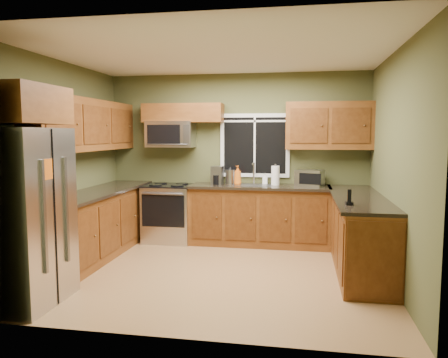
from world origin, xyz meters
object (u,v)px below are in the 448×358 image
(kettle, at_px, (230,176))
(soap_bottle_b, at_px, (265,179))
(refrigerator, at_px, (22,217))
(cordless_phone, at_px, (349,200))
(coffee_maker, at_px, (217,176))
(toaster_oven, at_px, (310,178))
(paper_towel_roll, at_px, (275,176))
(microwave, at_px, (171,134))
(soap_bottle_a, at_px, (238,175))
(range, at_px, (169,212))

(kettle, xyz_separation_m, soap_bottle_b, (0.55, 0.09, -0.04))
(refrigerator, height_order, cordless_phone, refrigerator)
(coffee_maker, bearing_deg, toaster_oven, 2.51)
(paper_towel_roll, xyz_separation_m, soap_bottle_b, (-0.17, 0.14, -0.07))
(refrigerator, relative_size, cordless_phone, 10.09)
(toaster_oven, height_order, coffee_maker, coffee_maker)
(microwave, height_order, toaster_oven, microwave)
(coffee_maker, bearing_deg, paper_towel_roll, 4.46)
(kettle, bearing_deg, soap_bottle_a, -40.04)
(toaster_oven, distance_m, coffee_maker, 1.44)
(soap_bottle_a, xyz_separation_m, cordless_phone, (1.52, -1.70, -0.10))
(kettle, bearing_deg, toaster_oven, -2.71)
(microwave, height_order, soap_bottle_b, microwave)
(coffee_maker, bearing_deg, range, -178.43)
(refrigerator, xyz_separation_m, kettle, (1.67, 2.91, 0.17))
(coffee_maker, distance_m, kettle, 0.23)
(kettle, bearing_deg, microwave, -179.55)
(coffee_maker, height_order, kettle, coffee_maker)
(range, distance_m, cordless_phone, 3.16)
(microwave, bearing_deg, refrigerator, -103.34)
(paper_towel_roll, xyz_separation_m, cordless_phone, (0.93, -1.76, -0.10))
(coffee_maker, xyz_separation_m, paper_towel_roll, (0.91, 0.07, 0.02))
(range, height_order, microwave, microwave)
(range, xyz_separation_m, kettle, (0.98, 0.14, 0.60))
(kettle, distance_m, soap_bottle_b, 0.56)
(refrigerator, distance_m, soap_bottle_a, 3.34)
(paper_towel_roll, distance_m, soap_bottle_b, 0.23)
(soap_bottle_a, distance_m, soap_bottle_b, 0.47)
(toaster_oven, relative_size, kettle, 1.71)
(soap_bottle_a, bearing_deg, soap_bottle_b, 25.70)
(microwave, bearing_deg, toaster_oven, -1.32)
(microwave, distance_m, paper_towel_roll, 1.82)
(refrigerator, xyz_separation_m, coffee_maker, (1.48, 2.79, 0.17))
(range, height_order, soap_bottle_a, soap_bottle_a)
(toaster_oven, bearing_deg, range, -177.82)
(microwave, distance_m, toaster_oven, 2.33)
(refrigerator, distance_m, kettle, 3.36)
(coffee_maker, xyz_separation_m, soap_bottle_b, (0.74, 0.21, -0.05))
(kettle, bearing_deg, paper_towel_roll, -4.05)
(refrigerator, height_order, microwave, microwave)
(range, distance_m, paper_towel_roll, 1.81)
(kettle, xyz_separation_m, paper_towel_roll, (0.72, -0.05, 0.02))
(microwave, distance_m, soap_bottle_a, 1.29)
(microwave, bearing_deg, cordless_phone, -34.48)
(kettle, xyz_separation_m, cordless_phone, (1.65, -1.82, -0.07))
(toaster_oven, relative_size, soap_bottle_b, 2.79)
(range, height_order, soap_bottle_b, soap_bottle_b)
(refrigerator, distance_m, microwave, 3.10)
(kettle, xyz_separation_m, soap_bottle_a, (0.13, -0.11, 0.02))
(kettle, distance_m, cordless_phone, 2.46)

